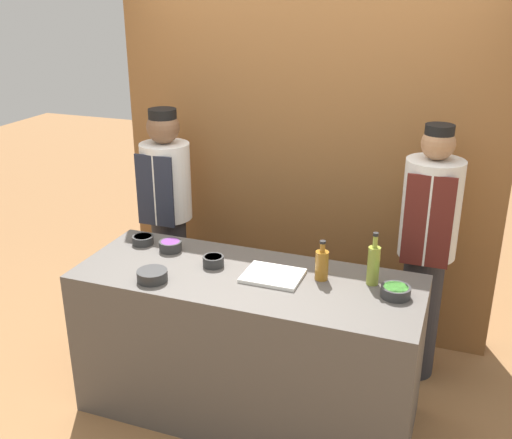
# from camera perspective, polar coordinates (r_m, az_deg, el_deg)

# --- Properties ---
(ground_plane) EXTENTS (14.00, 14.00, 0.00)m
(ground_plane) POSITION_cam_1_polar(r_m,az_deg,el_deg) (3.79, -0.80, -17.61)
(ground_plane) COLOR olive
(cabinet_wall) EXTENTS (2.66, 0.18, 2.40)m
(cabinet_wall) POSITION_cam_1_polar(r_m,az_deg,el_deg) (4.22, 4.84, 5.06)
(cabinet_wall) COLOR brown
(cabinet_wall) RESTS_ON ground_plane
(counter) EXTENTS (1.92, 0.73, 0.90)m
(counter) POSITION_cam_1_polar(r_m,az_deg,el_deg) (3.52, -0.84, -11.93)
(counter) COLOR #514C47
(counter) RESTS_ON ground_plane
(sauce_bowl_red) EXTENTS (0.17, 0.17, 0.06)m
(sauce_bowl_red) POSITION_cam_1_polar(r_m,az_deg,el_deg) (3.28, -9.85, -5.23)
(sauce_bowl_red) COLOR #2D2D2D
(sauce_bowl_red) RESTS_ON counter
(sauce_bowl_brown) EXTENTS (0.12, 0.12, 0.06)m
(sauce_bowl_brown) POSITION_cam_1_polar(r_m,az_deg,el_deg) (3.41, -4.09, -3.92)
(sauce_bowl_brown) COLOR #2D2D2D
(sauce_bowl_brown) RESTS_ON counter
(sauce_bowl_yellow) EXTENTS (0.13, 0.13, 0.05)m
(sauce_bowl_yellow) POSITION_cam_1_polar(r_m,az_deg,el_deg) (3.75, -10.72, -1.88)
(sauce_bowl_yellow) COLOR #2D2D2D
(sauce_bowl_yellow) RESTS_ON counter
(sauce_bowl_green) EXTENTS (0.15, 0.15, 0.06)m
(sauce_bowl_green) POSITION_cam_1_polar(r_m,az_deg,el_deg) (3.16, 13.16, -6.65)
(sauce_bowl_green) COLOR #2D2D2D
(sauce_bowl_green) RESTS_ON counter
(sauce_bowl_purple) EXTENTS (0.14, 0.14, 0.06)m
(sauce_bowl_purple) POSITION_cam_1_polar(r_m,az_deg,el_deg) (3.63, -8.15, -2.45)
(sauce_bowl_purple) COLOR #2D2D2D
(sauce_bowl_purple) RESTS_ON counter
(cutting_board) EXTENTS (0.32, 0.25, 0.02)m
(cutting_board) POSITION_cam_1_polar(r_m,az_deg,el_deg) (3.28, 1.61, -5.37)
(cutting_board) COLOR white
(cutting_board) RESTS_ON counter
(bottle_amber) EXTENTS (0.07, 0.07, 0.23)m
(bottle_amber) POSITION_cam_1_polar(r_m,az_deg,el_deg) (3.24, 6.28, -4.26)
(bottle_amber) COLOR #9E661E
(bottle_amber) RESTS_ON counter
(bottle_oil) EXTENTS (0.07, 0.07, 0.29)m
(bottle_oil) POSITION_cam_1_polar(r_m,az_deg,el_deg) (3.22, 11.13, -4.19)
(bottle_oil) COLOR olive
(bottle_oil) RESTS_ON counter
(chef_left) EXTENTS (0.34, 0.34, 1.62)m
(chef_left) POSITION_cam_1_polar(r_m,az_deg,el_deg) (4.27, -8.40, 0.66)
(chef_left) COLOR #28282D
(chef_left) RESTS_ON ground_plane
(chef_right) EXTENTS (0.34, 0.34, 1.65)m
(chef_right) POSITION_cam_1_polar(r_m,az_deg,el_deg) (3.80, 15.93, -2.53)
(chef_right) COLOR #28282D
(chef_right) RESTS_ON ground_plane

